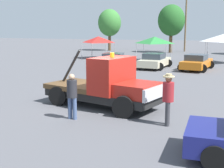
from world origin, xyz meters
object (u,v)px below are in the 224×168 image
Objects in this scene: canopy_tent_green at (155,40)px; parked_car_cream at (155,61)px; canopy_tent_red at (98,40)px; tree_right at (110,23)px; tow_truck at (108,86)px; person_at_hood at (72,93)px; utility_pole at (186,15)px; traffic_cone at (123,83)px; parked_car_charcoal at (114,61)px; tree_left at (171,20)px; parked_car_orange at (197,62)px; person_near_truck at (168,95)px.

parked_car_cream is at bearing -77.72° from canopy_tent_green.
tree_right is (-3.13, 12.34, 2.11)m from canopy_tent_red.
tree_right is at bearing 104.22° from canopy_tent_red.
person_at_hood is (-0.65, -2.19, 0.07)m from tow_truck.
canopy_tent_red is (-8.12, 6.96, 1.53)m from parked_car_cream.
parked_car_cream is 21.91m from utility_pole.
canopy_tent_red reaches higher than tow_truck.
parked_car_cream is 8.22× the size of traffic_cone.
tree_right is (-7.80, 20.31, 3.64)m from parked_car_charcoal.
tree_left reaches higher than canopy_tent_green.
canopy_tent_green is at bearing 47.42° from parked_car_orange.
parked_car_cream is 3.59m from parked_car_orange.
parked_car_charcoal is 1.46× the size of canopy_tent_green.
person_at_hood is at bearing -89.03° from traffic_cone.
utility_pole is (-3.48, 21.34, 4.72)m from parked_car_orange.
tree_right is 11.60m from utility_pole.
parked_car_charcoal is at bearing 110.90° from parked_car_cream.
person_at_hood is at bearing -174.39° from parked_car_cream.
tow_truck reaches higher than parked_car_charcoal.
person_near_truck is 22.85m from canopy_tent_green.
parked_car_charcoal is 22.06m from tree_right.
utility_pole reaches higher than person_near_truck.
person_at_hood is 0.39× the size of parked_car_cream.
person_at_hood is 0.17× the size of utility_pole.
canopy_tent_red is 13.34m from tree_left.
tow_truck is 1.81× the size of canopy_tent_green.
traffic_cone is (0.13, -9.50, -0.39)m from parked_car_cream.
traffic_cone is (1.49, -15.72, -1.97)m from canopy_tent_green.
parked_car_cream is at bearing 99.57° from parked_car_orange.
person_near_truck reaches higher than traffic_cone.
tree_right is at bearing 111.56° from traffic_cone.
canopy_tent_green is at bearing -6.26° from canopy_tent_red.
tree_left is (-5.13, 18.27, 3.91)m from parked_car_orange.
tree_right reaches higher than parked_car_orange.
canopy_tent_red reaches higher than parked_car_charcoal.
tow_truck is 1.90× the size of canopy_tent_red.
tow_truck reaches higher than person_at_hood.
canopy_tent_red is 0.30× the size of utility_pole.
parked_car_orange is 13.68m from canopy_tent_red.
traffic_cone is (-3.45, -9.56, -0.39)m from parked_car_orange.
tree_right is (-11.50, 35.76, 3.26)m from person_at_hood.
person_near_truck is 38.53m from tree_right.
person_at_hood is at bearing -90.88° from tow_truck.
canopy_tent_green is (6.77, -0.74, 0.05)m from canopy_tent_red.
tow_truck is 10.48× the size of traffic_cone.
canopy_tent_red is at bearing 68.19° from parked_car_orange.
parked_car_cream is at bearing 109.18° from tow_truck.
traffic_cone is (-0.77, 4.76, -0.70)m from tow_truck.
parked_car_charcoal is 19.81m from tree_left.
tow_truck is 32.88m from tree_left.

